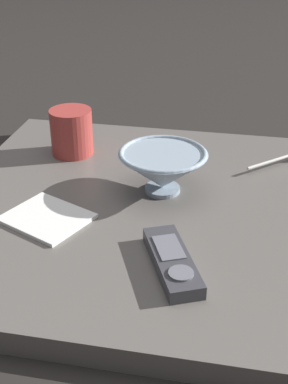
# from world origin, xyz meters

# --- Properties ---
(ground_plane) EXTENTS (6.00, 6.00, 0.00)m
(ground_plane) POSITION_xyz_m (0.00, 0.00, 0.00)
(ground_plane) COLOR black
(table) EXTENTS (0.66, 0.65, 0.04)m
(table) POSITION_xyz_m (0.00, 0.00, 0.02)
(table) COLOR #5B5651
(table) RESTS_ON ground
(cereal_bowl) EXTENTS (0.15, 0.15, 0.08)m
(cereal_bowl) POSITION_xyz_m (0.03, 0.05, 0.08)
(cereal_bowl) COLOR #8C9EAD
(cereal_bowl) RESTS_ON table
(coffee_mug) EXTENTS (0.08, 0.08, 0.09)m
(coffee_mug) POSITION_xyz_m (-0.17, 0.17, 0.08)
(coffee_mug) COLOR #A53833
(coffee_mug) RESTS_ON table
(tv_remote_near) EXTENTS (0.10, 0.16, 0.02)m
(tv_remote_near) POSITION_xyz_m (0.08, -0.17, 0.05)
(tv_remote_near) COLOR #38383D
(tv_remote_near) RESTS_ON table
(folded_napkin) EXTENTS (0.16, 0.15, 0.01)m
(folded_napkin) POSITION_xyz_m (-0.14, -0.08, 0.04)
(folded_napkin) COLOR white
(folded_napkin) RESTS_ON table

